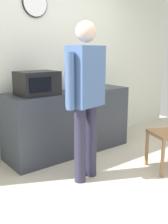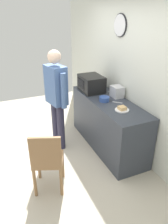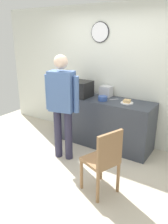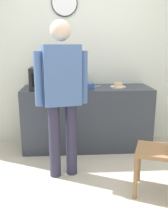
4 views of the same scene
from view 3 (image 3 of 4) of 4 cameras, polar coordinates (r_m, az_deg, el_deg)
name	(u,v)px [view 3 (image 3 of 4)]	position (r m, az deg, el deg)	size (l,w,h in m)	color
ground_plane	(65,173)	(3.64, -4.94, -15.30)	(6.00, 6.00, 0.00)	beige
back_wall	(113,75)	(4.43, 7.40, 9.31)	(5.40, 0.13, 2.60)	silver
kitchen_counter	(104,122)	(4.32, 5.09, -2.56)	(1.86, 0.62, 0.92)	#333842
microwave	(78,89)	(4.32, -1.54, 6.01)	(0.50, 0.39, 0.30)	black
sandwich_plate	(127,102)	(3.97, 10.91, 2.52)	(0.22, 0.22, 0.07)	white
salad_bowl	(103,98)	(4.07, 4.81, 3.49)	(0.17, 0.17, 0.08)	#33519E
toaster	(106,91)	(4.35, 5.67, 5.32)	(0.22, 0.18, 0.20)	silver
fork_utensil	(96,94)	(4.53, 3.19, 4.70)	(0.17, 0.02, 0.01)	silver
spoon_utensil	(114,99)	(4.16, 7.66, 3.25)	(0.17, 0.02, 0.01)	silver
person_standing	(62,101)	(3.64, -5.62, 2.86)	(0.58, 0.32, 1.77)	#2C2A42
wooden_chair	(104,159)	(2.97, 5.10, -11.96)	(0.52, 0.52, 0.94)	olive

